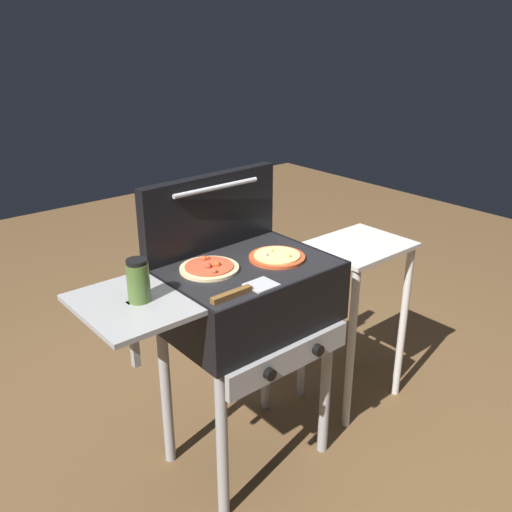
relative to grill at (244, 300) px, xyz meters
name	(u,v)px	position (x,y,z in m)	size (l,w,h in m)	color
ground_plane	(247,453)	(0.01, 0.00, -0.76)	(8.00, 8.00, 0.00)	brown
grill	(244,300)	(0.00, 0.00, 0.00)	(0.96, 0.53, 0.90)	black
grill_lid_open	(211,212)	(0.01, 0.22, 0.30)	(0.63, 0.09, 0.30)	black
pizza_pepperoni	(209,268)	(-0.12, 0.05, 0.15)	(0.22, 0.22, 0.04)	beige
pizza_cheese	(277,257)	(0.14, -0.03, 0.15)	(0.22, 0.22, 0.03)	#C64723
sauce_jar	(138,281)	(-0.44, 0.00, 0.21)	(0.07, 0.07, 0.14)	#4C6B2D
spatula	(244,290)	(-0.14, -0.18, 0.15)	(0.26, 0.09, 0.02)	#B7BABF
prep_table	(355,292)	(0.67, 0.00, -0.18)	(0.44, 0.36, 0.82)	beige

